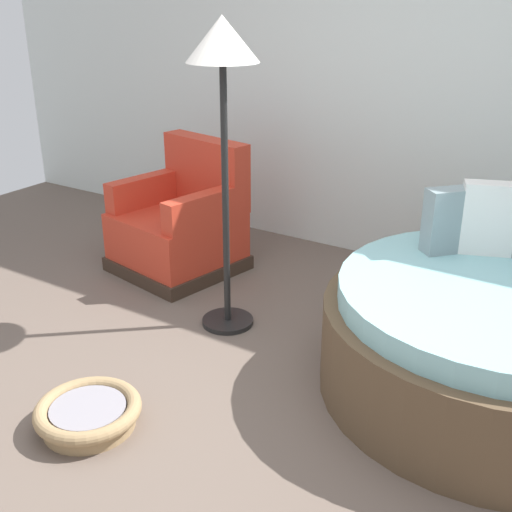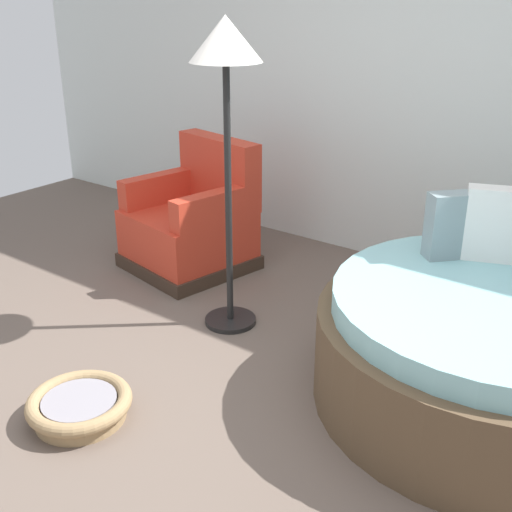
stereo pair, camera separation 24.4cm
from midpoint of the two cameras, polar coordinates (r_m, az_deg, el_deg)
The scene contains 6 objects.
ground_plane at distance 3.26m, azimuth -5.47°, elevation -14.30°, with size 8.00×8.00×0.02m, color #66564C.
back_wall at distance 4.73m, azimuth 12.64°, elevation 16.72°, with size 8.00×0.12×2.98m, color silver.
round_daybed at distance 3.45m, azimuth 18.85°, elevation -6.87°, with size 1.77×1.77×1.03m.
red_armchair at distance 4.75m, azimuth -8.08°, elevation 2.66°, with size 0.93×0.93×0.94m.
pet_basket at distance 3.27m, azimuth -16.86°, elevation -13.33°, with size 0.51×0.51×0.13m.
floor_lamp at distance 3.57m, azimuth -5.00°, elevation 16.04°, with size 0.40×0.40×1.82m.
Camera 1 is at (1.54, -2.08, 1.95)m, focal length 44.89 mm.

